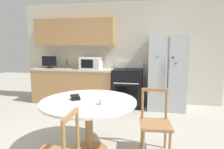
# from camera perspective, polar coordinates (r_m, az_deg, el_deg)

# --- Properties ---
(back_wall) EXTENTS (5.20, 0.44, 2.60)m
(back_wall) POSITION_cam_1_polar(r_m,az_deg,el_deg) (5.32, -1.35, 7.69)
(back_wall) COLOR beige
(back_wall) RESTS_ON ground_plane
(kitchen_counter) EXTENTS (2.13, 0.64, 0.90)m
(kitchen_counter) POSITION_cam_1_polar(r_m,az_deg,el_deg) (5.38, -10.82, -3.09)
(kitchen_counter) COLOR #AD7F4C
(kitchen_counter) RESTS_ON ground_plane
(refrigerator) EXTENTS (0.85, 0.75, 1.72)m
(refrigerator) POSITION_cam_1_polar(r_m,az_deg,el_deg) (4.89, 15.31, 0.45)
(refrigerator) COLOR #B2B5BA
(refrigerator) RESTS_ON ground_plane
(oven_range) EXTENTS (0.71, 0.68, 1.08)m
(oven_range) POSITION_cam_1_polar(r_m,az_deg,el_deg) (5.01, 4.50, -3.63)
(oven_range) COLOR black
(oven_range) RESTS_ON ground_plane
(microwave) EXTENTS (0.53, 0.40, 0.31)m
(microwave) POSITION_cam_1_polar(r_m,az_deg,el_deg) (5.16, -5.98, 3.27)
(microwave) COLOR white
(microwave) RESTS_ON kitchen_counter
(countertop_tv) EXTENTS (0.39, 0.16, 0.32)m
(countertop_tv) POSITION_cam_1_polar(r_m,az_deg,el_deg) (5.57, -17.50, 3.52)
(countertop_tv) COLOR black
(countertop_tv) RESTS_ON kitchen_counter
(counter_bottle) EXTENTS (0.07, 0.07, 0.25)m
(counter_bottle) POSITION_cam_1_polar(r_m,az_deg,el_deg) (5.45, -12.73, 2.80)
(counter_bottle) COLOR brown
(counter_bottle) RESTS_ON kitchen_counter
(dining_table) EXTENTS (1.34, 1.34, 0.75)m
(dining_table) POSITION_cam_1_polar(r_m,az_deg,el_deg) (2.86, -6.65, -9.79)
(dining_table) COLOR white
(dining_table) RESTS_ON ground_plane
(dining_chair_right) EXTENTS (0.46, 0.46, 0.90)m
(dining_chair_right) POSITION_cam_1_polar(r_m,az_deg,el_deg) (2.93, 12.23, -13.51)
(dining_chair_right) COLOR #9E7042
(dining_chair_right) RESTS_ON ground_plane
(candle_glass) EXTENTS (0.09, 0.09, 0.08)m
(candle_glass) POSITION_cam_1_polar(r_m,az_deg,el_deg) (2.62, -2.90, -7.85)
(candle_glass) COLOR silver
(candle_glass) RESTS_ON dining_table
(wallet) EXTENTS (0.17, 0.17, 0.07)m
(wallet) POSITION_cam_1_polar(r_m,az_deg,el_deg) (2.89, -10.46, -6.56)
(wallet) COLOR black
(wallet) RESTS_ON dining_table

